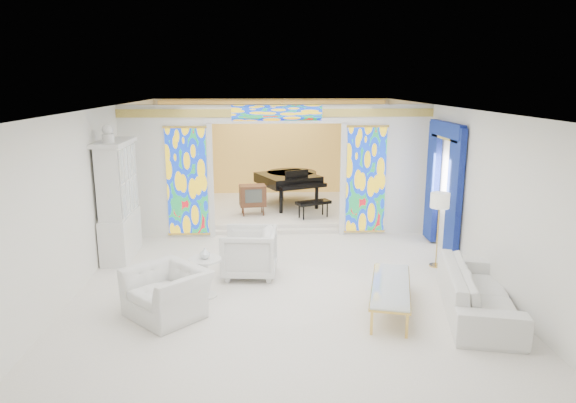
{
  "coord_description": "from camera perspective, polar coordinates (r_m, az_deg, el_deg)",
  "views": [
    {
      "loc": [
        -0.35,
        -9.53,
        3.49
      ],
      "look_at": [
        0.16,
        0.2,
        1.21
      ],
      "focal_mm": 32.0,
      "sensor_mm": 36.0,
      "label": 1
    }
  ],
  "objects": [
    {
      "name": "floor",
      "position": [
        10.16,
        -0.82,
        -6.93
      ],
      "size": [
        12.0,
        12.0,
        0.0
      ],
      "primitive_type": "plane",
      "color": "white",
      "rests_on": "ground"
    },
    {
      "name": "ceiling",
      "position": [
        9.55,
        -0.88,
        10.22
      ],
      "size": [
        7.0,
        12.0,
        0.02
      ],
      "primitive_type": "cube",
      "color": "white",
      "rests_on": "wall_back"
    },
    {
      "name": "wall_back",
      "position": [
        15.66,
        -1.69,
        5.86
      ],
      "size": [
        7.0,
        0.02,
        3.0
      ],
      "primitive_type": "cube",
      "color": "white",
      "rests_on": "floor"
    },
    {
      "name": "wall_front",
      "position": [
        4.07,
        2.48,
        -16.13
      ],
      "size": [
        7.0,
        0.02,
        3.0
      ],
      "primitive_type": "cube",
      "color": "white",
      "rests_on": "floor"
    },
    {
      "name": "wall_left",
      "position": [
        10.23,
        -20.84,
        1.08
      ],
      "size": [
        0.02,
        12.0,
        3.0
      ],
      "primitive_type": "cube",
      "color": "white",
      "rests_on": "floor"
    },
    {
      "name": "wall_right",
      "position": [
        10.47,
        18.67,
        1.51
      ],
      "size": [
        0.02,
        12.0,
        3.0
      ],
      "primitive_type": "cube",
      "color": "white",
      "rests_on": "floor"
    },
    {
      "name": "partition_wall",
      "position": [
        11.68,
        -1.22,
        4.11
      ],
      "size": [
        7.0,
        0.22,
        3.0
      ],
      "color": "white",
      "rests_on": "floor"
    },
    {
      "name": "stained_glass_left",
      "position": [
        11.75,
        -11.15,
        2.17
      ],
      "size": [
        0.9,
        0.04,
        2.4
      ],
      "primitive_type": "cube",
      "color": "gold",
      "rests_on": "partition_wall"
    },
    {
      "name": "stained_glass_right",
      "position": [
        11.87,
        8.65,
        2.38
      ],
      "size": [
        0.9,
        0.04,
        2.4
      ],
      "primitive_type": "cube",
      "color": "gold",
      "rests_on": "partition_wall"
    },
    {
      "name": "stained_glass_transom",
      "position": [
        11.45,
        -1.24,
        9.81
      ],
      "size": [
        2.0,
        0.04,
        0.34
      ],
      "primitive_type": "cube",
      "color": "gold",
      "rests_on": "partition_wall"
    },
    {
      "name": "alcove_platform",
      "position": [
        14.05,
        -1.46,
        -0.84
      ],
      "size": [
        6.8,
        3.8,
        0.18
      ],
      "primitive_type": "cube",
      "color": "white",
      "rests_on": "floor"
    },
    {
      "name": "gold_curtain_back",
      "position": [
        15.54,
        -1.68,
        5.81
      ],
      "size": [
        6.7,
        0.1,
        2.9
      ],
      "primitive_type": "cube",
      "color": "#F7BA56",
      "rests_on": "wall_back"
    },
    {
      "name": "chandelier",
      "position": [
        13.58,
        -0.66,
        9.19
      ],
      "size": [
        0.48,
        0.48,
        0.3
      ],
      "primitive_type": "cylinder",
      "color": "gold",
      "rests_on": "ceiling"
    },
    {
      "name": "blue_drapes",
      "position": [
        11.07,
        16.9,
        2.64
      ],
      "size": [
        0.14,
        1.85,
        2.65
      ],
      "color": "navy",
      "rests_on": "wall_right"
    },
    {
      "name": "china_cabinet",
      "position": [
        10.78,
        -18.32,
        0.05
      ],
      "size": [
        0.56,
        1.46,
        2.72
      ],
      "color": "silver",
      "rests_on": "floor"
    },
    {
      "name": "armchair_left",
      "position": [
        8.12,
        -13.3,
        -9.82
      ],
      "size": [
        1.5,
        1.5,
        0.74
      ],
      "primitive_type": "imported",
      "rotation": [
        0.0,
        0.0,
        -0.79
      ],
      "color": "white",
      "rests_on": "floor"
    },
    {
      "name": "armchair_right",
      "position": [
        9.46,
        -4.35,
        -5.66
      ],
      "size": [
        1.06,
        1.04,
        0.89
      ],
      "primitive_type": "imported",
      "rotation": [
        0.0,
        0.0,
        -1.66
      ],
      "color": "white",
      "rests_on": "floor"
    },
    {
      "name": "sofa",
      "position": [
        8.51,
        20.39,
        -9.31
      ],
      "size": [
        1.49,
        2.6,
        0.72
      ],
      "primitive_type": "imported",
      "rotation": [
        0.0,
        0.0,
        1.34
      ],
      "color": "white",
      "rests_on": "floor"
    },
    {
      "name": "side_table",
      "position": [
        8.64,
        -9.16,
        -7.71
      ],
      "size": [
        0.57,
        0.57,
        0.66
      ],
      "rotation": [
        0.0,
        0.0,
        0.08
      ],
      "color": "silver",
      "rests_on": "floor"
    },
    {
      "name": "vase",
      "position": [
        8.54,
        -9.24,
        -5.68
      ],
      "size": [
        0.18,
        0.18,
        0.18
      ],
      "primitive_type": "imported",
      "rotation": [
        0.0,
        0.0,
        0.02
      ],
      "color": "silver",
      "rests_on": "side_table"
    },
    {
      "name": "coffee_table",
      "position": [
        8.23,
        11.35,
        -9.24
      ],
      "size": [
        1.05,
        1.98,
        0.42
      ],
      "rotation": [
        0.0,
        0.0,
        -0.26
      ],
      "color": "silver",
      "rests_on": "floor"
    },
    {
      "name": "floor_lamp",
      "position": [
        10.09,
        16.51,
        -0.27
      ],
      "size": [
        0.44,
        0.44,
        1.45
      ],
      "rotation": [
        0.0,
        0.0,
        -0.29
      ],
      "color": "gold",
      "rests_on": "floor"
    },
    {
      "name": "grand_piano",
      "position": [
        14.07,
        0.28,
        2.54
      ],
      "size": [
        1.97,
        2.98,
        1.06
      ],
      "rotation": [
        0.0,
        0.0,
        0.41
      ],
      "color": "black",
      "rests_on": "alcove_platform"
    },
    {
      "name": "tv_console",
      "position": [
        13.03,
        -3.95,
        0.66
      ],
      "size": [
        0.71,
        0.52,
        0.76
      ],
      "rotation": [
        0.0,
        0.0,
        0.13
      ],
      "color": "#55311E",
      "rests_on": "alcove_platform"
    }
  ]
}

